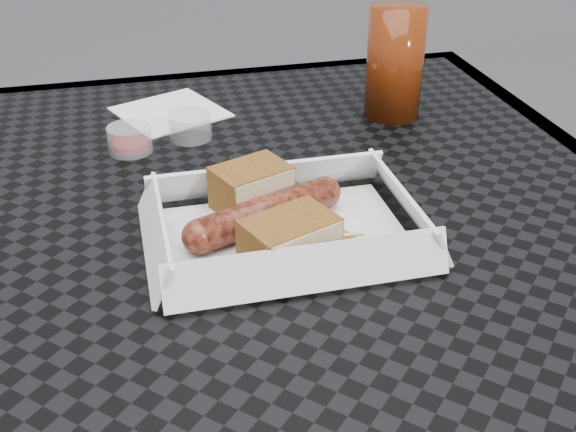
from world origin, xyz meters
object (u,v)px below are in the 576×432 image
object	(u,v)px
food_tray	(285,237)
patio_table	(258,263)
bratwurst	(265,213)
drink_glass	(395,62)

from	to	relation	value
food_tray	patio_table	bearing A→B (deg)	98.77
bratwurst	drink_glass	xyz separation A→B (m)	(0.22, 0.24, 0.05)
patio_table	food_tray	size ratio (longest dim) A/B	3.64
food_tray	drink_glass	bearing A→B (deg)	51.83
patio_table	bratwurst	xyz separation A→B (m)	(-0.00, -0.06, 0.10)
food_tray	drink_glass	distance (m)	0.33
food_tray	drink_glass	xyz separation A→B (m)	(0.20, 0.26, 0.07)
patio_table	drink_glass	distance (m)	0.31
patio_table	bratwurst	bearing A→B (deg)	-93.25
food_tray	drink_glass	size ratio (longest dim) A/B	1.59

